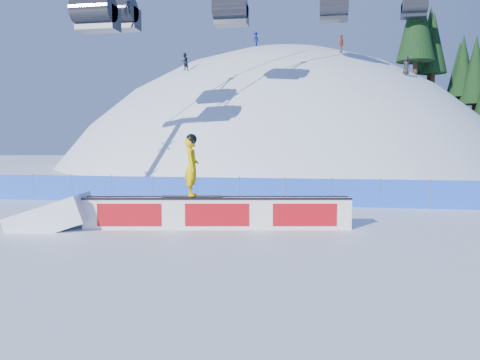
# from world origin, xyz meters

# --- Properties ---
(ground) EXTENTS (160.00, 160.00, 0.00)m
(ground) POSITION_xyz_m (0.00, 0.00, 0.00)
(ground) COLOR white
(ground) RESTS_ON ground
(snow_hill) EXTENTS (64.00, 64.00, 64.00)m
(snow_hill) POSITION_xyz_m (0.00, 42.00, -18.00)
(snow_hill) COLOR white
(snow_hill) RESTS_ON ground
(safety_fence) EXTENTS (22.05, 0.05, 1.30)m
(safety_fence) POSITION_xyz_m (0.00, 4.50, 0.60)
(safety_fence) COLOR blue
(safety_fence) RESTS_ON ground
(rail_box) EXTENTS (8.44, 2.04, 1.02)m
(rail_box) POSITION_xyz_m (1.29, -1.30, 0.50)
(rail_box) COLOR white
(rail_box) RESTS_ON ground
(snow_ramp) EXTENTS (2.75, 1.98, 1.57)m
(snow_ramp) POSITION_xyz_m (-3.92, -2.21, 0.00)
(snow_ramp) COLOR white
(snow_ramp) RESTS_ON ground
(snowboarder) EXTENTS (1.94, 0.75, 2.00)m
(snowboarder) POSITION_xyz_m (0.49, -1.44, 2.00)
(snowboarder) COLOR black
(snowboarder) RESTS_ON rail_box
(distant_skiers) EXTENTS (21.67, 9.69, 6.05)m
(distant_skiers) POSITION_xyz_m (0.81, 32.23, 12.01)
(distant_skiers) COLOR black
(distant_skiers) RESTS_ON ground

